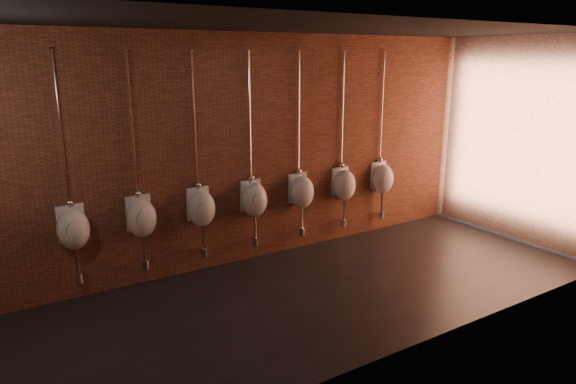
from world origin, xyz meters
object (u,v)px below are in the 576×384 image
at_px(urinal_1, 141,217).
at_px(urinal_5, 344,184).
at_px(urinal_3, 254,199).
at_px(urinal_4, 302,191).
at_px(urinal_0, 73,228).
at_px(urinal_6, 383,178).
at_px(urinal_2, 201,207).

distance_m(urinal_1, urinal_5, 3.22).
xyz_separation_m(urinal_3, urinal_4, (0.80, 0.00, 0.00)).
xyz_separation_m(urinal_4, urinal_5, (0.80, 0.00, 0.00)).
distance_m(urinal_1, urinal_3, 1.61).
height_order(urinal_1, urinal_3, same).
xyz_separation_m(urinal_0, urinal_6, (4.82, 0.00, 0.00)).
xyz_separation_m(urinal_2, urinal_4, (1.61, 0.00, 0.00)).
bearing_deg(urinal_1, urinal_4, 0.00).
distance_m(urinal_1, urinal_6, 4.02).
height_order(urinal_0, urinal_4, same).
bearing_deg(urinal_1, urinal_2, 0.00).
bearing_deg(urinal_3, urinal_4, 0.00).
bearing_deg(urinal_6, urinal_4, 180.00).
xyz_separation_m(urinal_1, urinal_2, (0.80, 0.00, 0.00)).
distance_m(urinal_0, urinal_2, 1.61).
bearing_deg(urinal_2, urinal_1, 180.00).
relative_size(urinal_1, urinal_2, 1.00).
distance_m(urinal_5, urinal_6, 0.80).
bearing_deg(urinal_0, urinal_6, 0.00).
relative_size(urinal_0, urinal_4, 1.00).
relative_size(urinal_2, urinal_5, 1.00).
xyz_separation_m(urinal_0, urinal_1, (0.80, 0.00, 0.00)).
height_order(urinal_1, urinal_6, same).
relative_size(urinal_0, urinal_1, 1.00).
height_order(urinal_0, urinal_6, same).
height_order(urinal_0, urinal_3, same).
relative_size(urinal_3, urinal_6, 1.00).
distance_m(urinal_3, urinal_6, 2.41).
height_order(urinal_3, urinal_4, same).
relative_size(urinal_2, urinal_3, 1.00).
relative_size(urinal_4, urinal_6, 1.00).
bearing_deg(urinal_2, urinal_5, 0.00).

